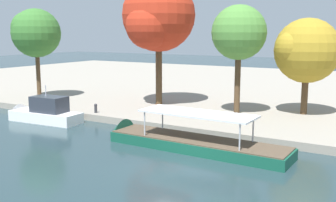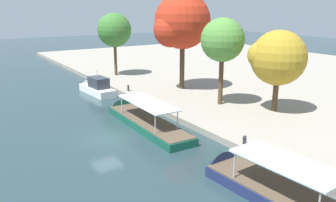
% 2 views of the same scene
% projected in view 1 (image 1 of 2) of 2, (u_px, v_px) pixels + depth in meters
% --- Properties ---
extents(ground_plane, '(220.00, 220.00, 0.00)m').
position_uv_depth(ground_plane, '(168.00, 171.00, 22.89)').
color(ground_plane, '#23383D').
extents(dock_promenade, '(120.00, 55.00, 0.61)m').
position_uv_depth(dock_promenade, '(304.00, 90.00, 52.77)').
color(dock_promenade, gray).
rests_on(dock_promenade, ground_plane).
extents(motor_yacht_0, '(7.82, 2.73, 4.09)m').
position_uv_depth(motor_yacht_0, '(41.00, 114.00, 35.62)').
color(motor_yacht_0, white).
rests_on(motor_yacht_0, ground_plane).
extents(tour_boat_1, '(13.88, 3.15, 3.71)m').
position_uv_depth(tour_boat_1, '(182.00, 144.00, 27.49)').
color(tour_boat_1, '#14513D').
rests_on(tour_boat_1, ground_plane).
extents(mooring_bollard_0, '(0.28, 0.28, 0.85)m').
position_uv_depth(mooring_bollard_0, '(96.00, 108.00, 36.34)').
color(mooring_bollard_0, '#2D2D33').
rests_on(mooring_bollard_0, dock_promenade).
extents(tree_0, '(4.77, 4.77, 9.58)m').
position_uv_depth(tree_0, '(238.00, 33.00, 34.55)').
color(tree_0, '#4C3823').
rests_on(tree_0, dock_promenade).
extents(tree_1, '(5.27, 5.27, 9.77)m').
position_uv_depth(tree_1, '(35.00, 33.00, 43.40)').
color(tree_1, '#4C3823').
rests_on(tree_1, dock_promenade).
extents(tree_2, '(7.22, 7.64, 12.51)m').
position_uv_depth(tree_2, '(157.00, 16.00, 39.10)').
color(tree_2, '#4C3823').
rests_on(tree_2, dock_promenade).
extents(tree_4, '(5.65, 5.65, 8.46)m').
position_uv_depth(tree_4, '(305.00, 51.00, 34.94)').
color(tree_4, '#4C3823').
rests_on(tree_4, dock_promenade).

